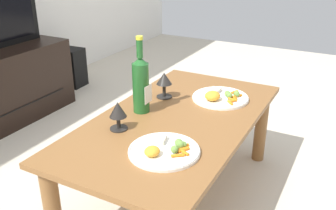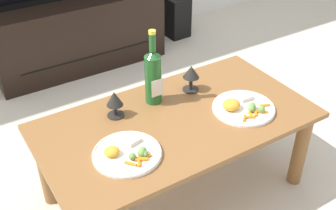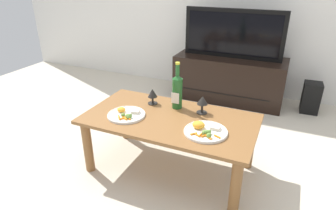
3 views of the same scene
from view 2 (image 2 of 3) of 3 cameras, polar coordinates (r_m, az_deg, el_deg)
name	(u,v)px [view 2 (image 2 of 3)]	position (r m, az deg, el deg)	size (l,w,h in m)	color
ground_plane	(176,189)	(2.20, 1.07, -11.42)	(6.40, 6.40, 0.00)	beige
dining_table	(177,132)	(1.95, 1.18, -3.71)	(1.26, 0.67, 0.45)	brown
tv_stand	(76,31)	(3.26, -12.48, 9.78)	(1.26, 0.50, 0.52)	black
floor_speaker	(177,17)	(3.67, 1.22, 11.88)	(0.18, 0.18, 0.34)	black
wine_bottle	(153,75)	(1.94, -2.05, 4.14)	(0.08, 0.08, 0.37)	#1E5923
goblet_left	(115,100)	(1.89, -7.29, 0.65)	(0.08, 0.08, 0.13)	black
goblet_right	(191,74)	(2.06, 3.17, 4.27)	(0.08, 0.08, 0.14)	black
dinner_plate_left	(127,153)	(1.70, -5.54, -6.53)	(0.28, 0.28, 0.05)	white
dinner_plate_right	(243,107)	(1.98, 10.15, -0.29)	(0.29, 0.29, 0.06)	white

